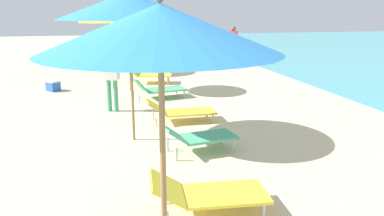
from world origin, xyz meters
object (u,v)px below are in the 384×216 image
(lounger_farthest_shoreside, at_px, (135,50))
(person_walking_near, at_px, (111,72))
(lounger_fifth_shoreside, at_px, (148,74))
(person_walking_mid, at_px, (233,41))
(umbrella_fifth, at_px, (127,4))
(umbrella_fourth, at_px, (129,6))
(umbrella_sixth, at_px, (108,14))
(lounger_sixth_shoreside, at_px, (132,62))
(lounger_fifth_inland, at_px, (157,88))
(cooler_box, at_px, (53,86))
(umbrella_farthest, at_px, (113,14))
(lounger_fourth_shoreside, at_px, (180,111))
(lounger_third_shoreside, at_px, (208,192))
(lounger_farthest_inland, at_px, (124,55))
(umbrella_third, at_px, (160,29))
(lounger_fourth_inland, at_px, (198,136))

(lounger_farthest_shoreside, distance_m, person_walking_near, 11.75)
(lounger_fifth_shoreside, height_order, person_walking_mid, person_walking_mid)
(umbrella_fifth, relative_size, person_walking_mid, 1.69)
(umbrella_fourth, height_order, lounger_farthest_shoreside, umbrella_fourth)
(umbrella_sixth, xyz_separation_m, lounger_sixth_shoreside, (0.92, 1.05, -2.04))
(person_walking_near, bearing_deg, umbrella_fourth, 30.33)
(lounger_fifth_inland, xyz_separation_m, cooler_box, (-3.01, 1.73, -0.13))
(umbrella_farthest, distance_m, cooler_box, 8.09)
(lounger_fourth_shoreside, xyz_separation_m, lounger_farthest_shoreside, (0.05, 12.90, 0.07))
(lounger_third_shoreside, height_order, umbrella_farthest, umbrella_farthest)
(lounger_fourth_shoreside, distance_m, lounger_fifth_shoreside, 4.76)
(umbrella_fifth, relative_size, person_walking_near, 1.81)
(lounger_farthest_inland, height_order, cooler_box, lounger_farthest_inland)
(person_walking_near, bearing_deg, lounger_fourth_shoreside, 70.68)
(lounger_sixth_shoreside, height_order, person_walking_near, person_walking_near)
(umbrella_fourth, xyz_separation_m, lounger_farthest_shoreside, (1.16, 13.90, -2.19))
(person_walking_near, distance_m, person_walking_mid, 9.36)
(lounger_third_shoreside, xyz_separation_m, lounger_fifth_shoreside, (0.27, 8.69, 0.07))
(lounger_third_shoreside, relative_size, umbrella_farthest, 0.58)
(umbrella_fourth, bearing_deg, cooler_box, 111.91)
(lounger_fourth_shoreside, relative_size, lounger_farthest_inland, 0.99)
(umbrella_fifth, height_order, umbrella_sixth, umbrella_fifth)
(lounger_third_shoreside, xyz_separation_m, umbrella_sixth, (-0.91, 11.28, 2.02))
(person_walking_mid, bearing_deg, lounger_fifth_shoreside, -12.44)
(lounger_farthest_shoreside, distance_m, lounger_farthest_inland, 2.27)
(lounger_sixth_shoreside, bearing_deg, lounger_third_shoreside, -95.92)
(umbrella_sixth, relative_size, person_walking_mid, 1.54)
(lounger_fifth_shoreside, height_order, cooler_box, lounger_fifth_shoreside)
(lounger_third_shoreside, distance_m, lounger_farthest_inland, 14.67)
(lounger_fourth_shoreside, height_order, person_walking_near, person_walking_near)
(umbrella_third, xyz_separation_m, lounger_third_shoreside, (0.73, 1.25, -2.05))
(person_walking_near, bearing_deg, lounger_fifth_shoreside, -178.13)
(person_walking_near, bearing_deg, lounger_farthest_inland, -162.93)
(lounger_fifth_inland, xyz_separation_m, umbrella_farthest, (-0.87, 9.25, 1.95))
(umbrella_farthest, bearing_deg, lounger_farthest_inland, -65.67)
(lounger_third_shoreside, bearing_deg, lounger_farthest_inland, 95.63)
(lounger_fifth_inland, height_order, lounger_sixth_shoreside, lounger_fifth_inland)
(umbrella_third, xyz_separation_m, umbrella_sixth, (-0.18, 12.53, -0.03))
(lounger_fourth_shoreside, height_order, lounger_fifth_inland, lounger_fifth_inland)
(lounger_fourth_inland, xyz_separation_m, cooler_box, (-3.12, 6.08, -0.13))
(person_walking_near, xyz_separation_m, person_walking_mid, (5.67, 7.44, 0.08))
(lounger_farthest_shoreside, height_order, person_walking_mid, person_walking_mid)
(umbrella_farthest, bearing_deg, lounger_third_shoreside, -87.75)
(umbrella_fourth, height_order, umbrella_sixth, umbrella_fourth)
(cooler_box, bearing_deg, lounger_third_shoreside, -71.22)
(umbrella_fourth, relative_size, person_walking_mid, 1.63)
(umbrella_fifth, distance_m, lounger_fifth_inland, 2.64)
(lounger_fifth_shoreside, bearing_deg, umbrella_fourth, -86.58)
(umbrella_third, xyz_separation_m, person_walking_near, (-0.27, 6.45, -1.34))
(umbrella_third, height_order, lounger_fifth_inland, umbrella_third)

